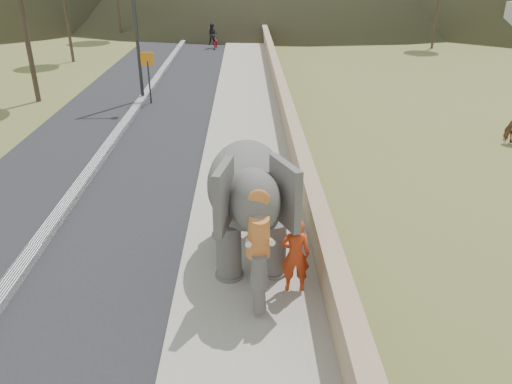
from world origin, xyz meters
TOP-DOWN VIEW (x-y plane):
  - ground at (0.00, 0.00)m, footprint 160.00×160.00m
  - road at (-5.00, 10.00)m, footprint 7.00×120.00m
  - median at (-5.00, 10.00)m, footprint 0.35×120.00m
  - walkway at (0.00, 10.00)m, footprint 3.00×120.00m
  - parapet at (1.65, 10.00)m, footprint 0.30×120.00m
  - signboard at (-4.50, 13.58)m, footprint 0.60×0.08m
  - distant_car at (19.15, 34.44)m, footprint 4.55×3.24m
  - elephant_and_man at (0.02, -0.02)m, footprint 2.38×3.97m
  - motorcyclist at (-2.30, 29.30)m, footprint 0.96×1.74m

SIDE VIEW (x-z plane):
  - ground at x=0.00m, z-range 0.00..0.00m
  - road at x=-5.00m, z-range 0.00..0.03m
  - walkway at x=0.00m, z-range 0.00..0.15m
  - median at x=-5.00m, z-range 0.00..0.22m
  - parapet at x=1.65m, z-range 0.00..1.10m
  - motorcyclist at x=-2.30m, z-range -0.21..1.63m
  - distant_car at x=19.15m, z-range 0.00..1.44m
  - elephant_and_man at x=0.02m, z-range 0.14..2.90m
  - signboard at x=-4.50m, z-range 0.44..2.84m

